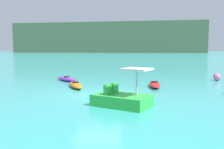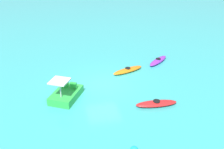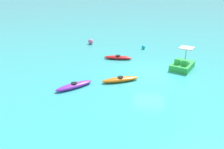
{
  "view_description": "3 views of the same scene",
  "coord_description": "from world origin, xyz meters",
  "px_view_note": "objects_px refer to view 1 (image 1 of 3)",
  "views": [
    {
      "loc": [
        1.41,
        -13.16,
        2.47
      ],
      "look_at": [
        0.61,
        3.19,
        0.77
      ],
      "focal_mm": 39.16,
      "sensor_mm": 36.0,
      "label": 1
    },
    {
      "loc": [
        15.93,
        -2.68,
        8.8
      ],
      "look_at": [
        -0.16,
        0.74,
        0.68
      ],
      "focal_mm": 40.29,
      "sensor_mm": 36.0,
      "label": 2
    },
    {
      "loc": [
        -16.68,
        1.75,
        6.71
      ],
      "look_at": [
        -1.22,
        3.02,
        0.32
      ],
      "focal_mm": 35.9,
      "sensor_mm": 36.0,
      "label": 3
    }
  ],
  "objects_px": {
    "kayak_red": "(155,84)",
    "buoy_pink": "(217,77)",
    "kayak_purple": "(67,79)",
    "pedal_boat_green": "(122,98)",
    "kayak_orange": "(76,85)"
  },
  "relations": [
    {
      "from": "kayak_red",
      "to": "pedal_boat_green",
      "type": "relative_size",
      "value": 0.95
    },
    {
      "from": "kayak_red",
      "to": "kayak_purple",
      "type": "xyz_separation_m",
      "value": [
        -6.47,
        2.65,
        -0.0
      ]
    },
    {
      "from": "kayak_orange",
      "to": "buoy_pink",
      "type": "height_order",
      "value": "buoy_pink"
    },
    {
      "from": "kayak_orange",
      "to": "buoy_pink",
      "type": "distance_m",
      "value": 11.21
    },
    {
      "from": "kayak_red",
      "to": "buoy_pink",
      "type": "bearing_deg",
      "value": 33.52
    },
    {
      "from": "pedal_boat_green",
      "to": "kayak_purple",
      "type": "bearing_deg",
      "value": 118.23
    },
    {
      "from": "kayak_orange",
      "to": "buoy_pink",
      "type": "bearing_deg",
      "value": 20.87
    },
    {
      "from": "kayak_purple",
      "to": "pedal_boat_green",
      "type": "xyz_separation_m",
      "value": [
        4.38,
        -8.16,
        0.17
      ]
    },
    {
      "from": "pedal_boat_green",
      "to": "buoy_pink",
      "type": "height_order",
      "value": "pedal_boat_green"
    },
    {
      "from": "kayak_red",
      "to": "kayak_orange",
      "type": "distance_m",
      "value": 5.17
    },
    {
      "from": "kayak_red",
      "to": "pedal_boat_green",
      "type": "bearing_deg",
      "value": -110.74
    },
    {
      "from": "kayak_purple",
      "to": "pedal_boat_green",
      "type": "relative_size",
      "value": 0.88
    },
    {
      "from": "kayak_red",
      "to": "buoy_pink",
      "type": "xyz_separation_m",
      "value": [
        5.32,
        3.53,
        0.13
      ]
    },
    {
      "from": "kayak_red",
      "to": "buoy_pink",
      "type": "distance_m",
      "value": 6.39
    },
    {
      "from": "kayak_red",
      "to": "buoy_pink",
      "type": "height_order",
      "value": "buoy_pink"
    }
  ]
}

